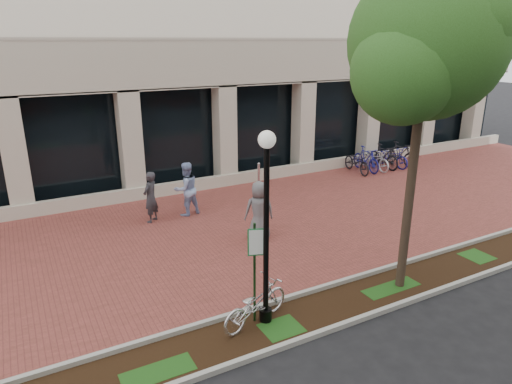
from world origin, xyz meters
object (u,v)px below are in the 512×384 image
street_tree (426,52)px  bike_rack_cluster (379,158)px  lamppost (266,220)px  parking_sign (255,260)px  locked_bicycle (255,304)px  pedestrian_right (259,211)px  pedestrian_left (151,197)px  bollard (259,174)px  pedestrian_mid (186,189)px

street_tree → bike_rack_cluster: bearing=50.1°
lamppost → street_tree: (3.84, -0.26, 3.29)m
parking_sign → lamppost: bearing=-4.0°
locked_bicycle → pedestrian_right: pedestrian_right is taller
parking_sign → bike_rack_cluster: (11.30, 8.30, -0.95)m
pedestrian_left → street_tree: bearing=78.9°
lamppost → bollard: (4.68, 8.83, -1.91)m
parking_sign → pedestrian_right: bearing=81.3°
lamppost → pedestrian_left: bearing=94.4°
street_tree → bollard: size_ratio=7.41×
locked_bicycle → pedestrian_right: bearing=-46.8°
parking_sign → street_tree: bearing=16.2°
bollard → bike_rack_cluster: bike_rack_cluster is taller
locked_bicycle → pedestrian_mid: (1.00, 7.00, 0.47)m
pedestrian_right → bollard: pedestrian_right is taller
lamppost → street_tree: size_ratio=0.56×
pedestrian_mid → bollard: 4.33m
lamppost → pedestrian_mid: bearing=83.8°
bollard → bike_rack_cluster: 6.41m
street_tree → bike_rack_cluster: street_tree is taller
lamppost → locked_bicycle: lamppost is taller
parking_sign → bollard: 10.06m
bollard → pedestrian_right: bearing=-118.7°
pedestrian_left → bollard: bearing=157.3°
parking_sign → bollard: bearing=82.1°
street_tree → pedestrian_right: 6.66m
pedestrian_left → bollard: (5.22, 1.85, -0.37)m
pedestrian_right → bike_rack_cluster: 10.06m
pedestrian_mid → pedestrian_right: (1.27, -3.04, -0.03)m
pedestrian_left → pedestrian_mid: bearing=140.2°
locked_bicycle → pedestrian_left: (-0.30, 6.95, 0.40)m
locked_bicycle → bike_rack_cluster: 14.07m
pedestrian_left → bollard: pedestrian_left is taller
street_tree → pedestrian_right: (-1.80, 4.26, -4.78)m
bike_rack_cluster → locked_bicycle: bearing=-141.9°
lamppost → locked_bicycle: bearing=170.9°
street_tree → lamppost: bearing=176.1°
pedestrian_mid → bike_rack_cluster: bearing=176.7°
bollard → parking_sign: bearing=-119.3°
street_tree → bike_rack_cluster: size_ratio=2.11×
parking_sign → bike_rack_cluster: size_ratio=0.65×
parking_sign → pedestrian_right: (2.25, 3.90, -0.57)m
locked_bicycle → bollard: bollard is taller
pedestrian_left → bike_rack_cluster: size_ratio=0.49×
parking_sign → pedestrian_left: 6.92m
lamppost → bollard: 10.17m
locked_bicycle → pedestrian_right: (2.27, 3.96, 0.44)m
pedestrian_mid → bollard: (3.91, 1.79, -0.44)m
pedestrian_mid → bollard: size_ratio=1.87×
lamppost → pedestrian_left: lamppost is taller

